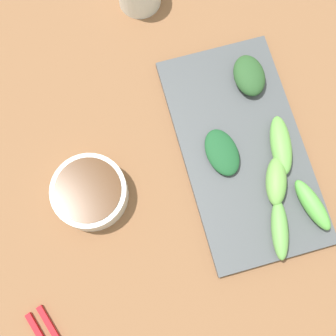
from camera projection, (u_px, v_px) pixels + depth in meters
The scene contains 9 objects.
tabletop at pixel (159, 183), 0.70m from camera, with size 2.10×2.10×0.02m, color brown.
sauce_bowl at pixel (90, 192), 0.66m from camera, with size 0.11×0.11×0.04m.
serving_plate at pixel (242, 150), 0.69m from camera, with size 0.18×0.35×0.01m, color #4A4E51.
broccoli_leafy_0 at pixel (249, 76), 0.70m from camera, with size 0.05×0.07×0.03m, color #2B5429.
broccoli_stalk_1 at pixel (312, 205), 0.65m from camera, with size 0.03×0.08×0.03m, color #60B94A.
broccoli_stalk_2 at pixel (282, 148), 0.67m from camera, with size 0.03×0.09×0.03m, color #6BB34C.
broccoli_stalk_3 at pixel (280, 230), 0.65m from camera, with size 0.02×0.09×0.02m, color #66A64C.
broccoli_leafy_4 at pixel (222, 152), 0.68m from camera, with size 0.05×0.08×0.02m, color #1D552B.
broccoli_stalk_5 at pixel (276, 181), 0.66m from camera, with size 0.03×0.07×0.03m, color #70AC4C.
Camera 1 is at (-0.02, -0.14, 0.69)m, focal length 48.18 mm.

